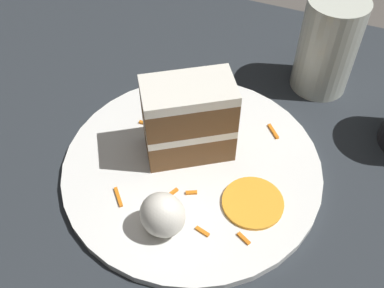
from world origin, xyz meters
TOP-DOWN VIEW (x-y plane):
  - ground_plane at (0.00, 0.00)m, footprint 6.00×6.00m
  - dining_table at (0.00, 0.00)m, footprint 0.99×0.81m
  - plate at (-0.03, 0.01)m, footprint 0.31×0.31m
  - cake_slice at (-0.05, 0.04)m, footprint 0.12×0.10m
  - cream_dollop at (-0.03, -0.08)m, footprint 0.05×0.04m
  - orange_garnish at (0.05, -0.01)m, footprint 0.07×0.07m
  - carrot_shreds_scatter at (-0.03, -0.00)m, footprint 0.19×0.18m
  - drinking_glass at (0.08, 0.23)m, footprint 0.08×0.08m

SIDE VIEW (x-z plane):
  - ground_plane at x=0.00m, z-range 0.00..0.00m
  - dining_table at x=0.00m, z-range 0.00..0.04m
  - plate at x=-0.03m, z-range 0.04..0.05m
  - carrot_shreds_scatter at x=-0.03m, z-range 0.05..0.05m
  - orange_garnish at x=0.05m, z-range 0.05..0.05m
  - cream_dollop at x=-0.03m, z-range 0.05..0.10m
  - drinking_glass at x=0.08m, z-range 0.03..0.16m
  - cake_slice at x=-0.05m, z-range 0.05..0.15m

